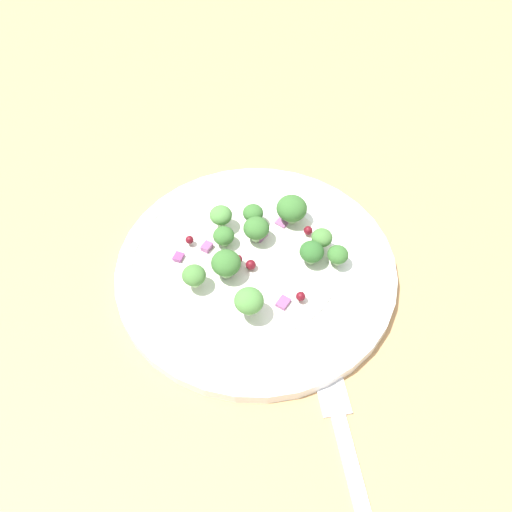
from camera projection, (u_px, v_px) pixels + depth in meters
The scene contains 25 objects.
ground_plane at pixel (290, 289), 54.46cm from camera, with size 180.00×180.00×2.00cm, color tan.
plate at pixel (256, 268), 53.68cm from camera, with size 26.29×26.29×1.70cm.
dressing_pool at pixel (256, 265), 53.34cm from camera, with size 15.25×15.25×0.20cm, color white.
broccoli_floret_0 at pixel (194, 276), 50.35cm from camera, with size 2.15×2.15×2.17cm.
broccoli_floret_1 at pixel (311, 252), 52.33cm from camera, with size 2.27×2.27×2.30cm.
broccoli_floret_2 at pixel (226, 263), 51.09cm from camera, with size 2.70×2.70×2.74cm.
broccoli_floret_3 at pixel (322, 238), 53.05cm from camera, with size 1.98×1.98×2.01cm.
broccoli_floret_4 at pixel (256, 229), 53.76cm from camera, with size 2.48×2.48×2.51cm.
broccoli_floret_5 at pixel (253, 213), 55.07cm from camera, with size 1.99×1.99×2.02cm.
broccoli_floret_6 at pixel (221, 216), 54.67cm from camera, with size 2.19×2.19×2.21cm.
broccoli_floret_7 at pixel (224, 236), 53.79cm from camera, with size 2.03×2.03×2.06cm.
broccoli_floret_8 at pixel (338, 255), 52.41cm from camera, with size 1.96×1.96×1.99cm.
broccoli_floret_9 at pixel (249, 301), 48.21cm from camera, with size 2.55×2.55×2.58cm.
broccoli_floret_10 at pixel (292, 209), 55.34cm from camera, with size 3.00×3.00×3.04cm.
cranberry_0 at pixel (301, 296), 50.21cm from camera, with size 0.86×0.86×0.86cm, color maroon.
cranberry_1 at pixel (251, 265), 52.50cm from camera, with size 0.96×0.96×0.96cm, color maroon.
cranberry_2 at pixel (189, 240), 54.15cm from camera, with size 0.79×0.79×0.79cm, color maroon.
cranberry_3 at pixel (308, 230), 54.99cm from camera, with size 0.87×0.87×0.87cm, color maroon.
cranberry_4 at pixel (238, 259), 52.66cm from camera, with size 0.82×0.82×0.82cm, color maroon.
onion_bit_0 at pixel (260, 235), 55.17cm from camera, with size 1.28×0.98×0.45cm, color #A35B93.
onion_bit_1 at pixel (283, 303), 50.45cm from camera, with size 1.22×0.93×0.48cm, color #934C84.
onion_bit_2 at pixel (178, 257), 53.50cm from camera, with size 0.99×0.86×0.34cm, color #843D75.
onion_bit_3 at pixel (282, 223), 56.34cm from camera, with size 0.93×1.14×0.31cm, color #A35B93.
onion_bit_4 at pixel (207, 247), 54.19cm from camera, with size 0.81×1.03×0.60cm, color #934C84.
fork at pixel (353, 472), 42.76cm from camera, with size 10.44×17.21×0.50cm.
Camera 1 is at (21.41, 22.49, 43.97)cm, focal length 40.05 mm.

